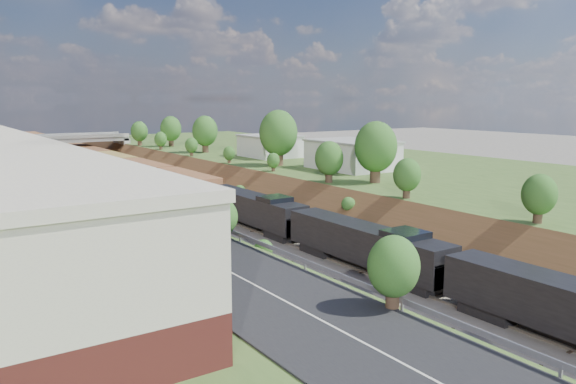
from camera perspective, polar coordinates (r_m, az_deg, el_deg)
name	(u,v)px	position (r m, az deg, el deg)	size (l,w,h in m)	color
platform_right	(364,175)	(96.30, 7.69, 1.73)	(44.00, 180.00, 5.00)	#3C5A25
embankment_left	(103,220)	(75.35, -18.25, -2.74)	(7.07, 180.00, 7.07)	brown
embankment_right	(252,203)	(83.83, -3.66, -1.08)	(7.07, 180.00, 7.07)	brown
rail_left_track	(166,212)	(77.95, -12.31, -2.01)	(1.58, 180.00, 0.18)	gray
rail_right_track	(201,208)	(79.97, -8.85, -1.62)	(1.58, 180.00, 0.18)	gray
road	(64,184)	(73.43, -21.82, 0.75)	(8.00, 180.00, 0.10)	black
guardrail	(98,178)	(74.13, -18.72, 1.40)	(0.10, 171.00, 0.70)	#99999E
overpass	(72,145)	(137.00, -21.11, 4.48)	(24.50, 8.30, 7.40)	gray
white_building_near	(352,156)	(83.58, 6.53, 3.70)	(9.00, 12.00, 4.00)	silver
white_building_far	(270,147)	(100.98, -1.85, 4.62)	(8.00, 10.00, 3.60)	silver
tree_right_large	(376,147)	(70.14, 8.91, 4.51)	(5.25, 5.25, 7.61)	#473323
tree_left_crest	(261,225)	(37.31, -2.79, -3.33)	(2.45, 2.45, 3.55)	#473323
freight_train	(119,165)	(113.41, -16.83, 2.67)	(3.16, 194.24, 4.69)	black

